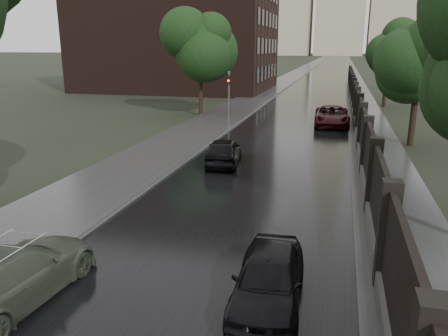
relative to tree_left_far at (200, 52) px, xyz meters
The scene contains 13 objects.
road 160.29m from the tree_left_far, 87.14° to the left, with size 8.00×420.00×0.02m, color black.
sidewalk_left 160.10m from the tree_left_far, 89.28° to the left, with size 4.00×420.00×0.16m, color #2D2D2D.
verge_right 160.65m from the tree_left_far, 85.18° to the left, with size 3.00×420.00×0.08m, color #2D2D2D.
fence_right 13.44m from the tree_left_far, ahead, with size 0.45×75.72×2.70m.
tree_left_far is the anchor object (origin of this frame).
tree_right_b 17.45m from the tree_left_far, 27.30° to the right, with size 4.08×4.08×7.01m.
tree_right_c 18.45m from the tree_left_far, 32.83° to the left, with size 4.08×4.08×7.01m.
traffic_light 6.84m from the tree_left_far, 53.53° to the right, with size 0.16×0.32×4.00m.
brick_building 24.63m from the tree_left_far, 114.44° to the left, with size 24.00×18.00×20.00m, color black.
volga_sedan 28.62m from the tree_left_far, 81.04° to the right, with size 1.93×4.75×1.38m, color #474E3E.
hatchback_left 16.68m from the tree_left_far, 68.28° to the right, with size 1.57×3.91×1.33m, color black.
car_right_near 28.66m from the tree_left_far, 69.24° to the right, with size 1.51×3.75×1.28m, color black.
car_right_far 11.96m from the tree_left_far, 12.24° to the right, with size 2.42×5.25×1.46m, color black.
Camera 1 is at (3.29, -5.15, 5.64)m, focal length 35.00 mm.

